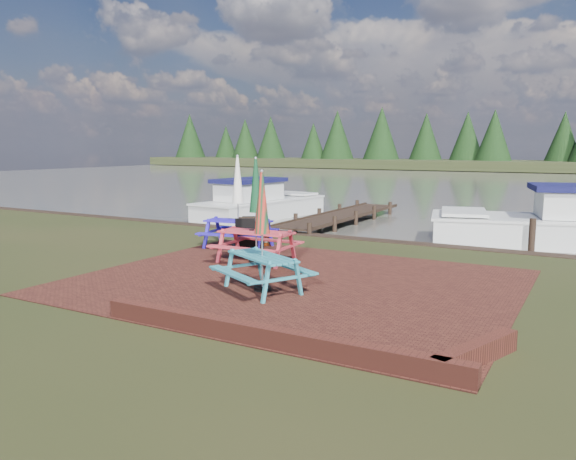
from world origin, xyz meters
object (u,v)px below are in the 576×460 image
(picnic_table_teal, at_px, (262,250))
(person, at_px, (263,215))
(picnic_table_red, at_px, (256,227))
(jetty, at_px, (340,216))
(picnic_table_blue, at_px, (238,216))
(chalkboard, at_px, (250,234))
(boat_near, at_px, (567,227))
(boat_jetty, at_px, (259,205))

(picnic_table_teal, bearing_deg, person, 149.71)
(picnic_table_red, xyz_separation_m, jetty, (-1.69, 8.92, -0.79))
(picnic_table_blue, relative_size, jetty, 0.29)
(chalkboard, xyz_separation_m, boat_near, (7.42, 6.50, -0.08))
(picnic_table_teal, bearing_deg, chalkboard, 154.47)
(chalkboard, relative_size, jetty, 0.11)
(picnic_table_teal, height_order, jetty, picnic_table_teal)
(boat_jetty, xyz_separation_m, boat_near, (11.98, -1.19, 0.05))
(jetty, bearing_deg, picnic_table_blue, -88.97)
(boat_near, bearing_deg, picnic_table_red, 125.24)
(chalkboard, xyz_separation_m, person, (-0.24, 1.04, 0.42))
(boat_jetty, height_order, boat_near, boat_near)
(picnic_table_blue, relative_size, chalkboard, 2.68)
(picnic_table_blue, height_order, jetty, picnic_table_blue)
(picnic_table_blue, xyz_separation_m, person, (0.46, 0.57, 0.01))
(person, bearing_deg, boat_near, -149.33)
(picnic_table_blue, height_order, person, picnic_table_blue)
(picnic_table_red, xyz_separation_m, chalkboard, (-0.87, 1.03, -0.41))
(boat_jetty, xyz_separation_m, person, (4.32, -6.65, 0.55))
(picnic_table_red, xyz_separation_m, boat_near, (6.55, 7.53, -0.48))
(picnic_table_red, height_order, jetty, picnic_table_red)
(chalkboard, bearing_deg, boat_near, 9.61)
(boat_near, height_order, person, person)
(picnic_table_teal, relative_size, person, 1.30)
(jetty, bearing_deg, person, -85.05)
(picnic_table_blue, relative_size, boat_jetty, 0.38)
(boat_jetty, bearing_deg, boat_near, 1.88)
(picnic_table_red, bearing_deg, boat_near, 46.11)
(jetty, xyz_separation_m, boat_jetty, (-3.73, -0.20, 0.26))
(chalkboard, distance_m, jetty, 7.94)
(picnic_table_blue, distance_m, chalkboard, 0.93)
(picnic_table_blue, xyz_separation_m, boat_near, (8.12, 6.04, -0.49))
(chalkboard, bearing_deg, person, 71.21)
(picnic_table_teal, distance_m, person, 5.16)
(picnic_table_blue, relative_size, boat_near, 0.32)
(picnic_table_teal, relative_size, picnic_table_red, 0.93)
(boat_jetty, distance_m, boat_near, 12.04)
(picnic_table_teal, xyz_separation_m, chalkboard, (-2.48, 3.35, -0.34))
(picnic_table_teal, distance_m, boat_near, 11.02)
(boat_jetty, bearing_deg, picnic_table_teal, -49.91)
(jetty, bearing_deg, boat_near, -9.53)
(picnic_table_blue, bearing_deg, person, 41.76)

